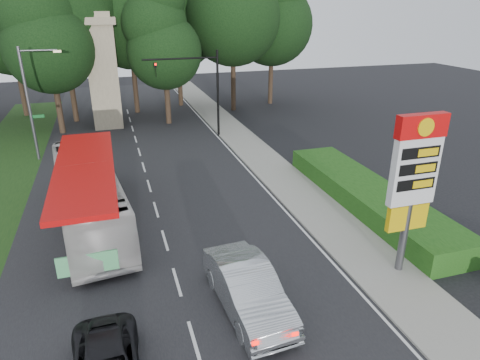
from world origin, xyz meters
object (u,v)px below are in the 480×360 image
object	(u,v)px
transit_bus	(89,195)
sedan_silver	(248,289)
traffic_signal_mast	(202,82)
monument	(103,71)
gas_station_pylon	(414,174)
streetlight_signs	(31,99)

from	to	relation	value
transit_bus	sedan_silver	distance (m)	10.42
transit_bus	sedan_silver	size ratio (longest dim) A/B	2.15
traffic_signal_mast	transit_bus	size ratio (longest dim) A/B	0.62
traffic_signal_mast	monument	distance (m)	9.76
sedan_silver	traffic_signal_mast	bearing A→B (deg)	77.48
transit_bus	sedan_silver	bearing A→B (deg)	-64.12
gas_station_pylon	sedan_silver	size ratio (longest dim) A/B	1.26
monument	transit_bus	distance (m)	20.01
gas_station_pylon	monument	distance (m)	30.17
traffic_signal_mast	monument	bearing A→B (deg)	142.00
streetlight_signs	monument	world-z (taller)	monument
traffic_signal_mast	monument	size ratio (longest dim) A/B	0.72
gas_station_pylon	monument	size ratio (longest dim) A/B	0.68
monument	traffic_signal_mast	bearing A→B (deg)	-38.00
traffic_signal_mast	transit_bus	xyz separation A→B (m)	(-9.03, -13.66, -3.04)
monument	transit_bus	world-z (taller)	monument
traffic_signal_mast	streetlight_signs	world-z (taller)	streetlight_signs
monument	transit_bus	xyz separation A→B (m)	(-1.35, -19.66, -3.48)
streetlight_signs	transit_bus	distance (m)	12.54
streetlight_signs	transit_bus	bearing A→B (deg)	-72.67
traffic_signal_mast	monument	world-z (taller)	monument
streetlight_signs	sedan_silver	xyz separation A→B (m)	(9.25, -20.41, -3.54)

